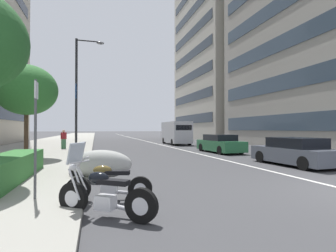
# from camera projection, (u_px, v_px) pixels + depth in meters

# --- Properties ---
(sidewalk_right_plaza) EXTENTS (160.00, 8.62, 0.15)m
(sidewalk_right_plaza) POSITION_uv_depth(u_px,v_px,m) (58.00, 142.00, 32.53)
(sidewalk_right_plaza) COLOR gray
(sidewalk_right_plaza) RESTS_ON ground
(lane_centre_stripe) EXTENTS (110.00, 0.16, 0.01)m
(lane_centre_stripe) POSITION_uv_depth(u_px,v_px,m) (142.00, 140.00, 40.51)
(lane_centre_stripe) COLOR silver
(lane_centre_stripe) RESTS_ON ground
(motorcycle_far_end_row) EXTENTS (1.41, 1.89, 1.49)m
(motorcycle_far_end_row) POSITION_uv_depth(u_px,v_px,m) (104.00, 196.00, 5.12)
(motorcycle_far_end_row) COLOR black
(motorcycle_far_end_row) RESTS_ON ground
(motorcycle_second_in_row) EXTENTS (0.77, 2.08, 1.46)m
(motorcycle_second_in_row) POSITION_uv_depth(u_px,v_px,m) (107.00, 184.00, 6.33)
(motorcycle_second_in_row) COLOR black
(motorcycle_second_in_row) RESTS_ON ground
(motorcycle_under_tarp) EXTENTS (1.55, 2.28, 1.06)m
(motorcycle_under_tarp) POSITION_uv_depth(u_px,v_px,m) (101.00, 164.00, 8.80)
(motorcycle_under_tarp) COLOR #9E9E99
(motorcycle_under_tarp) RESTS_ON ground
(car_mid_block_traffic) EXTENTS (4.33, 2.06, 1.35)m
(car_mid_block_traffic) POSITION_uv_depth(u_px,v_px,m) (294.00, 152.00, 12.53)
(car_mid_block_traffic) COLOR #4C515B
(car_mid_block_traffic) RESTS_ON ground
(car_lead_in_lane) EXTENTS (4.55, 2.04, 1.36)m
(car_lead_in_lane) POSITION_uv_depth(u_px,v_px,m) (220.00, 144.00, 19.41)
(car_lead_in_lane) COLOR #236038
(car_lead_in_lane) RESTS_ON ground
(delivery_van_ahead) EXTENTS (5.81, 2.25, 2.59)m
(delivery_van_ahead) POSITION_uv_depth(u_px,v_px,m) (176.00, 132.00, 29.73)
(delivery_van_ahead) COLOR #B7B7BC
(delivery_van_ahead) RESTS_ON ground
(parking_sign_by_curb) EXTENTS (0.32, 0.06, 2.79)m
(parking_sign_by_curb) POSITION_uv_depth(u_px,v_px,m) (36.00, 127.00, 6.01)
(parking_sign_by_curb) COLOR #47494C
(parking_sign_by_curb) RESTS_ON sidewalk_right_plaza
(street_lamp_with_banners) EXTENTS (1.26, 2.16, 8.60)m
(street_lamp_with_banners) POSITION_uv_depth(u_px,v_px,m) (80.00, 84.00, 19.80)
(street_lamp_with_banners) COLOR #232326
(street_lamp_with_banners) RESTS_ON sidewalk_right_plaza
(clipped_hedge_bed) EXTENTS (5.68, 1.10, 0.78)m
(clipped_hedge_bed) POSITION_uv_depth(u_px,v_px,m) (7.00, 168.00, 8.04)
(clipped_hedge_bed) COLOR #337033
(clipped_hedge_bed) RESTS_ON sidewalk_right_plaza
(street_tree_near_plaza_corner) EXTENTS (3.30, 3.30, 5.21)m
(street_tree_near_plaza_corner) POSITION_uv_depth(u_px,v_px,m) (26.00, 90.00, 14.31)
(street_tree_near_plaza_corner) COLOR #473323
(street_tree_near_plaza_corner) RESTS_ON sidewalk_right_plaza
(pedestrian_on_plaza) EXTENTS (0.40, 0.47, 1.56)m
(pedestrian_on_plaza) POSITION_uv_depth(u_px,v_px,m) (64.00, 139.00, 21.12)
(pedestrian_on_plaza) COLOR #3F724C
(pedestrian_on_plaza) RESTS_ON sidewalk_right_plaza
(office_tower_near_left) EXTENTS (19.63, 17.54, 44.44)m
(office_tower_near_left) POSITION_uv_depth(u_px,v_px,m) (234.00, 21.00, 48.48)
(office_tower_near_left) COLOR #B7B2A3
(office_tower_near_left) RESTS_ON ground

